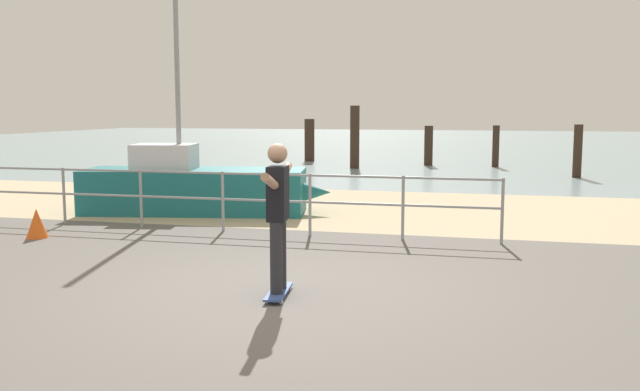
{
  "coord_description": "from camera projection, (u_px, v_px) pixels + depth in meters",
  "views": [
    {
      "loc": [
        2.37,
        -7.32,
        2.11
      ],
      "look_at": [
        0.04,
        2.0,
        0.9
      ],
      "focal_mm": 38.86,
      "sensor_mm": 36.0,
      "label": 1
    }
  ],
  "objects": [
    {
      "name": "ground_plane",
      "position": [
        243.0,
        321.0,
        6.92
      ],
      "size": [
        24.0,
        10.0,
        0.04
      ],
      "primitive_type": "cube",
      "color": "#605B56",
      "rests_on": "ground"
    },
    {
      "name": "beach_strip",
      "position": [
        375.0,
        209.0,
        14.62
      ],
      "size": [
        24.0,
        6.0,
        0.04
      ],
      "primitive_type": "cube",
      "color": "tan",
      "rests_on": "ground"
    },
    {
      "name": "sea_surface",
      "position": [
        452.0,
        144.0,
        41.57
      ],
      "size": [
        72.0,
        50.0,
        0.04
      ],
      "primitive_type": "cube",
      "color": "#849EA3",
      "rests_on": "ground"
    },
    {
      "name": "railing_fence",
      "position": [
        181.0,
        191.0,
        11.94
      ],
      "size": [
        10.81,
        0.05,
        1.05
      ],
      "color": "gray",
      "rests_on": "ground"
    },
    {
      "name": "sailboat",
      "position": [
        203.0,
        188.0,
        13.92
      ],
      "size": [
        5.06,
        2.19,
        5.24
      ],
      "color": "#19666B",
      "rests_on": "ground"
    },
    {
      "name": "skateboard",
      "position": [
        279.0,
        292.0,
        7.76
      ],
      "size": [
        0.3,
        0.82,
        0.08
      ],
      "color": "#334C8C",
      "rests_on": "ground"
    },
    {
      "name": "skateboarder",
      "position": [
        278.0,
        208.0,
        7.64
      ],
      "size": [
        0.27,
        1.45,
        1.65
      ],
      "color": "#26262B",
      "rests_on": "skateboard"
    },
    {
      "name": "groyne_post_0",
      "position": [
        309.0,
        140.0,
        27.5
      ],
      "size": [
        0.4,
        0.4,
        1.69
      ],
      "primitive_type": "cylinder",
      "color": "#332319",
      "rests_on": "ground"
    },
    {
      "name": "groyne_post_1",
      "position": [
        355.0,
        137.0,
        24.15
      ],
      "size": [
        0.33,
        0.33,
        2.21
      ],
      "primitive_type": "cylinder",
      "color": "#332319",
      "rests_on": "ground"
    },
    {
      "name": "groyne_post_2",
      "position": [
        429.0,
        146.0,
        25.41
      ],
      "size": [
        0.31,
        0.31,
        1.48
      ],
      "primitive_type": "cylinder",
      "color": "#332319",
      "rests_on": "ground"
    },
    {
      "name": "groyne_post_3",
      "position": [
        496.0,
        146.0,
        24.73
      ],
      "size": [
        0.24,
        0.24,
        1.51
      ],
      "primitive_type": "cylinder",
      "color": "#332319",
      "rests_on": "ground"
    },
    {
      "name": "groyne_post_4",
      "position": [
        578.0,
        151.0,
        20.95
      ],
      "size": [
        0.26,
        0.26,
        1.63
      ],
      "primitive_type": "cylinder",
      "color": "#332319",
      "rests_on": "ground"
    },
    {
      "name": "traffic_cone",
      "position": [
        37.0,
        224.0,
        11.22
      ],
      "size": [
        0.36,
        0.36,
        0.5
      ],
      "primitive_type": "cone",
      "color": "#E55919",
      "rests_on": "ground"
    }
  ]
}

